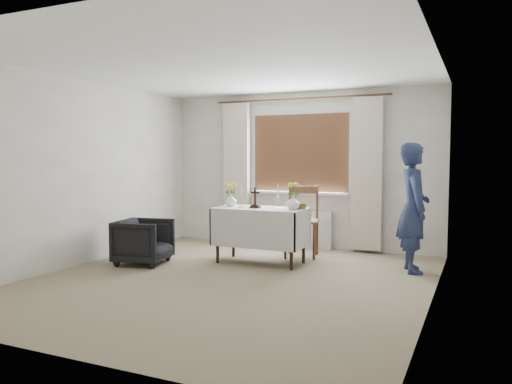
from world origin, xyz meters
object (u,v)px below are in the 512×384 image
at_px(altar_table, 261,236).
at_px(person, 413,208).
at_px(wooden_chair, 302,222).
at_px(armchair, 144,242).
at_px(flower_vase_left, 231,200).
at_px(wooden_cross, 255,198).
at_px(flower_vase_right, 293,203).

height_order(altar_table, person, person).
height_order(altar_table, wooden_chair, wooden_chair).
relative_size(armchair, flower_vase_left, 3.88).
height_order(armchair, flower_vase_left, flower_vase_left).
relative_size(wooden_chair, wooden_cross, 3.65).
height_order(altar_table, wooden_cross, wooden_cross).
relative_size(armchair, wooden_cross, 2.38).
bearing_deg(wooden_cross, altar_table, 31.73).
bearing_deg(altar_table, wooden_chair, 60.63).
height_order(flower_vase_left, flower_vase_right, flower_vase_right).
xyz_separation_m(wooden_cross, flower_vase_right, (0.55, 0.01, -0.05)).
bearing_deg(altar_table, wooden_cross, -146.00).
xyz_separation_m(armchair, wooden_cross, (1.37, 0.67, 0.60)).
relative_size(altar_table, armchair, 1.83).
height_order(wooden_chair, wooden_cross, wooden_cross).
relative_size(wooden_chair, armchair, 1.53).
height_order(wooden_chair, flower_vase_right, wooden_chair).
bearing_deg(flower_vase_right, person, 13.48).
distance_m(altar_table, flower_vase_left, 0.67).
distance_m(altar_table, wooden_cross, 0.53).
distance_m(altar_table, person, 2.04).
bearing_deg(flower_vase_left, person, 6.54).
bearing_deg(armchair, flower_vase_right, -81.70).
distance_m(armchair, wooden_cross, 1.63).
bearing_deg(altar_table, flower_vase_right, -3.74).
relative_size(altar_table, person, 0.76).
relative_size(wooden_chair, flower_vase_right, 5.63).
xyz_separation_m(person, flower_vase_left, (-2.44, -0.28, 0.03)).
bearing_deg(flower_vase_right, altar_table, 176.26).
height_order(wooden_chair, flower_vase_left, wooden_chair).
relative_size(armchair, flower_vase_right, 3.68).
height_order(altar_table, flower_vase_left, flower_vase_left).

